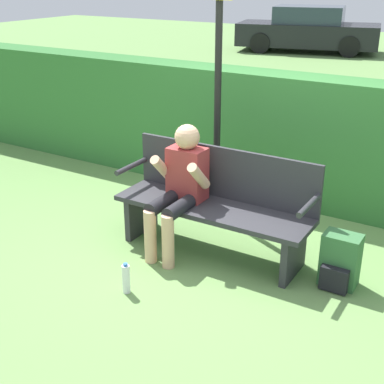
{
  "coord_description": "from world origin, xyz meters",
  "views": [
    {
      "loc": [
        2.1,
        -3.85,
        2.45
      ],
      "look_at": [
        -0.15,
        -0.1,
        0.61
      ],
      "focal_mm": 50.0,
      "sensor_mm": 36.0,
      "label": 1
    }
  ],
  "objects_px": {
    "person_seated": "(180,184)",
    "parked_car": "(308,30)",
    "backpack": "(340,262)",
    "park_bench": "(216,203)",
    "water_bottle": "(126,279)",
    "signpost": "(218,90)"
  },
  "relations": [
    {
      "from": "person_seated",
      "to": "signpost",
      "type": "height_order",
      "value": "signpost"
    },
    {
      "from": "backpack",
      "to": "water_bottle",
      "type": "distance_m",
      "value": 1.76
    },
    {
      "from": "park_bench",
      "to": "person_seated",
      "type": "bearing_deg",
      "value": -152.96
    },
    {
      "from": "person_seated",
      "to": "backpack",
      "type": "xyz_separation_m",
      "value": [
        1.46,
        0.13,
        -0.44
      ]
    },
    {
      "from": "park_bench",
      "to": "signpost",
      "type": "xyz_separation_m",
      "value": [
        -0.38,
        0.7,
        0.86
      ]
    },
    {
      "from": "person_seated",
      "to": "backpack",
      "type": "height_order",
      "value": "person_seated"
    },
    {
      "from": "signpost",
      "to": "parked_car",
      "type": "xyz_separation_m",
      "value": [
        -3.35,
        12.13,
        -0.68
      ]
    },
    {
      "from": "park_bench",
      "to": "parked_car",
      "type": "relative_size",
      "value": 0.4
    },
    {
      "from": "park_bench",
      "to": "backpack",
      "type": "height_order",
      "value": "park_bench"
    },
    {
      "from": "parked_car",
      "to": "water_bottle",
      "type": "bearing_deg",
      "value": -88.5
    },
    {
      "from": "person_seated",
      "to": "park_bench",
      "type": "bearing_deg",
      "value": 27.04
    },
    {
      "from": "person_seated",
      "to": "parked_car",
      "type": "bearing_deg",
      "value": 104.85
    },
    {
      "from": "park_bench",
      "to": "water_bottle",
      "type": "relative_size",
      "value": 6.87
    },
    {
      "from": "backpack",
      "to": "signpost",
      "type": "bearing_deg",
      "value": 155.3
    },
    {
      "from": "parked_car",
      "to": "backpack",
      "type": "bearing_deg",
      "value": -81.65
    },
    {
      "from": "water_bottle",
      "to": "signpost",
      "type": "height_order",
      "value": "signpost"
    },
    {
      "from": "park_bench",
      "to": "water_bottle",
      "type": "distance_m",
      "value": 1.11
    },
    {
      "from": "person_seated",
      "to": "backpack",
      "type": "distance_m",
      "value": 1.53
    },
    {
      "from": "water_bottle",
      "to": "parked_car",
      "type": "xyz_separation_m",
      "value": [
        -3.46,
        13.84,
        0.53
      ]
    },
    {
      "from": "signpost",
      "to": "parked_car",
      "type": "relative_size",
      "value": 0.53
    },
    {
      "from": "water_bottle",
      "to": "parked_car",
      "type": "distance_m",
      "value": 14.28
    },
    {
      "from": "park_bench",
      "to": "signpost",
      "type": "distance_m",
      "value": 1.17
    }
  ]
}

